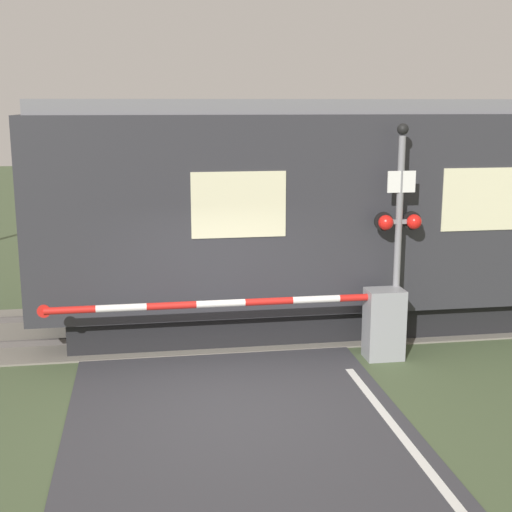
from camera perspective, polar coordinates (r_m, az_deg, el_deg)
ground_plane at (r=10.00m, az=-1.93°, el=-11.83°), size 80.00×80.00×0.00m
track_bed at (r=13.35m, az=-3.88°, el=-5.50°), size 36.00×3.20×0.13m
train at (r=14.02m, az=14.83°, el=3.72°), size 15.12×3.21×4.13m
crossing_barrier at (r=11.55m, az=8.04°, el=-5.11°), size 5.69×0.44×1.15m
signal_post at (r=11.61m, az=11.36°, el=2.32°), size 0.77×0.26×3.76m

